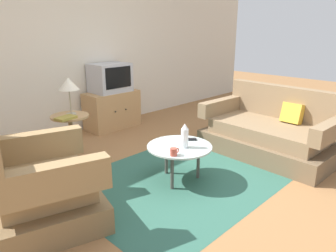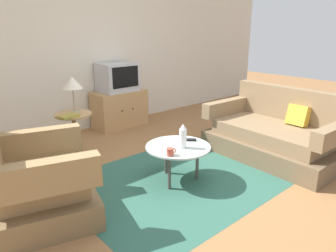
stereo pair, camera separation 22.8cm
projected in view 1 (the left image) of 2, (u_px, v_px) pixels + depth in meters
name	position (u px, v px, depth m)	size (l,w,h in m)	color
ground_plane	(196.00, 180.00, 3.49)	(16.00, 16.00, 0.00)	olive
back_wall	(68.00, 45.00, 4.80)	(9.00, 0.12, 2.70)	beige
area_rug	(179.00, 180.00, 3.50)	(2.32, 1.81, 0.00)	#2D5B4C
armchair	(39.00, 188.00, 2.66)	(1.09, 1.16, 0.92)	brown
couch	(271.00, 133.00, 4.16)	(0.99, 1.70, 0.86)	brown
coffee_table	(179.00, 149.00, 3.39)	(0.70, 0.70, 0.40)	#B2C6C1
side_table	(71.00, 129.00, 3.83)	(0.45, 0.45, 0.61)	tan
tv_stand	(112.00, 110.00, 5.24)	(0.87, 0.47, 0.60)	tan
television	(110.00, 78.00, 5.09)	(0.60, 0.46, 0.45)	#B7B7BC
table_lamp	(69.00, 85.00, 3.68)	(0.24, 0.24, 0.45)	#9E937A
vase	(185.00, 136.00, 3.30)	(0.08, 0.08, 0.26)	white
mug	(174.00, 152.00, 3.12)	(0.11, 0.07, 0.08)	#B74C3D
tv_remote_dark	(190.00, 139.00, 3.54)	(0.15, 0.15, 0.02)	black
book	(66.00, 118.00, 3.62)	(0.25, 0.19, 0.03)	olive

